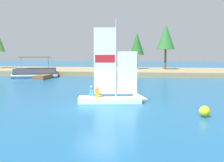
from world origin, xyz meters
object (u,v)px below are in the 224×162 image
at_px(pontoon_boat, 35,72).
at_px(sailboat, 121,96).
at_px(wooden_dock, 47,76).
at_px(shoreline_tree_midleft, 137,44).
at_px(channel_buoy, 205,111).
at_px(shoreline_tree_centre, 166,37).

bearing_deg(pontoon_boat, sailboat, -69.60).
xyz_separation_m(wooden_dock, sailboat, (12.19, -17.43, 0.17)).
bearing_deg(shoreline_tree_midleft, wooden_dock, -135.88).
distance_m(pontoon_boat, channel_buoy, 28.86).
bearing_deg(shoreline_tree_centre, pontoon_boat, -151.51).
xyz_separation_m(shoreline_tree_centre, sailboat, (-4.25, -27.99, -5.61)).
xyz_separation_m(shoreline_tree_midleft, shoreline_tree_centre, (4.76, -0.77, 1.09)).
bearing_deg(wooden_dock, shoreline_tree_midleft, 44.12).
xyz_separation_m(shoreline_tree_midleft, pontoon_boat, (-13.64, -10.76, -4.25)).
distance_m(shoreline_tree_midleft, pontoon_boat, 17.88).
height_order(wooden_dock, pontoon_boat, pontoon_boat).
height_order(shoreline_tree_midleft, wooden_dock, shoreline_tree_midleft).
height_order(sailboat, channel_buoy, sailboat).
relative_size(shoreline_tree_midleft, sailboat, 1.00).
height_order(shoreline_tree_midleft, shoreline_tree_centre, shoreline_tree_centre).
height_order(shoreline_tree_centre, sailboat, shoreline_tree_centre).
relative_size(shoreline_tree_centre, channel_buoy, 12.60).
bearing_deg(channel_buoy, sailboat, 143.44).
distance_m(shoreline_tree_centre, channel_buoy, 32.17).
relative_size(shoreline_tree_centre, pontoon_boat, 1.12).
bearing_deg(sailboat, shoreline_tree_midleft, 80.79).
distance_m(shoreline_tree_midleft, shoreline_tree_centre, 4.95).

